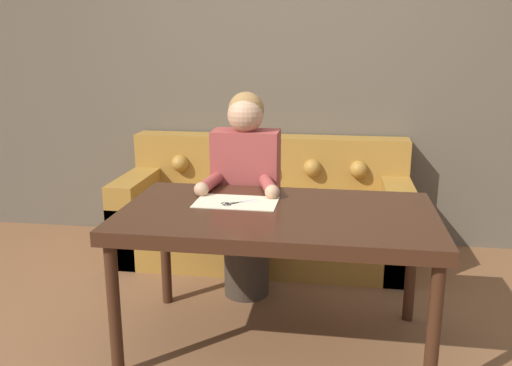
# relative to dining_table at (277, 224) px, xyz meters

# --- Properties ---
(ground_plane) EXTENTS (16.00, 16.00, 0.00)m
(ground_plane) POSITION_rel_dining_table_xyz_m (-0.09, -0.11, -0.67)
(ground_plane) COLOR brown
(wall_back) EXTENTS (8.00, 0.06, 2.60)m
(wall_back) POSITION_rel_dining_table_xyz_m (-0.09, 1.65, 0.63)
(wall_back) COLOR brown
(wall_back) RESTS_ON ground_plane
(dining_table) EXTENTS (1.55, 0.88, 0.74)m
(dining_table) POSITION_rel_dining_table_xyz_m (0.00, 0.00, 0.00)
(dining_table) COLOR #381E11
(dining_table) RESTS_ON ground_plane
(couch) EXTENTS (2.08, 0.84, 0.86)m
(couch) POSITION_rel_dining_table_xyz_m (-0.23, 1.24, -0.36)
(couch) COLOR olive
(couch) RESTS_ON ground_plane
(person) EXTENTS (0.47, 0.56, 1.27)m
(person) POSITION_rel_dining_table_xyz_m (-0.25, 0.56, -0.03)
(person) COLOR #33281E
(person) RESTS_ON ground_plane
(pattern_paper_main) EXTENTS (0.43, 0.26, 0.00)m
(pattern_paper_main) POSITION_rel_dining_table_xyz_m (-0.23, 0.10, 0.07)
(pattern_paper_main) COLOR beige
(pattern_paper_main) RESTS_ON dining_table
(scissors) EXTENTS (0.20, 0.16, 0.01)m
(scissors) POSITION_rel_dining_table_xyz_m (-0.23, 0.07, 0.07)
(scissors) COLOR silver
(scissors) RESTS_ON dining_table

